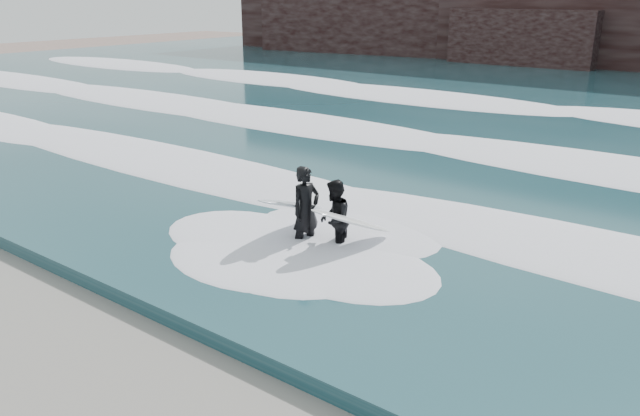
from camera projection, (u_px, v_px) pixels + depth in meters
The scene contains 6 objects.
sea at pixel (590, 101), 29.72m from camera, with size 90.00×52.00×0.30m, color #1C444D.
foam_near at pixel (352, 202), 14.61m from camera, with size 60.00×3.20×0.20m, color white.
foam_mid at pixel (477, 146), 19.86m from camera, with size 60.00×4.00×0.24m, color white.
foam_far at pixel (565, 106), 26.61m from camera, with size 60.00×4.80×0.30m, color white.
surfer_left at pixel (303, 209), 12.54m from camera, with size 1.03×2.15×1.82m.
surfer_right at pixel (337, 220), 12.29m from camera, with size 1.43×1.97×1.60m.
Camera 1 is at (7.81, -2.47, 5.04)m, focal length 35.00 mm.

